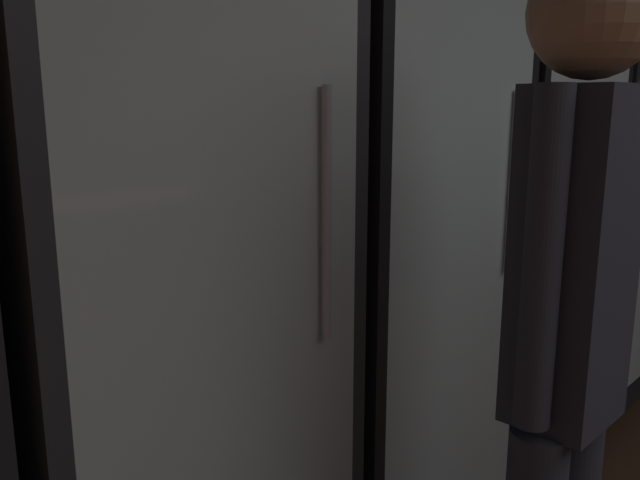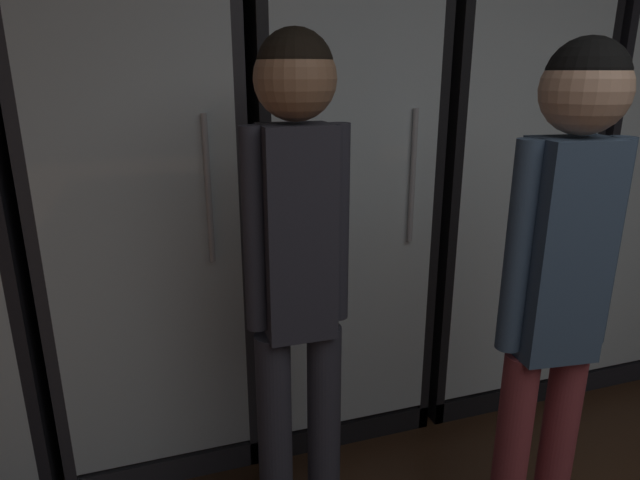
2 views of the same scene
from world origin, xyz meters
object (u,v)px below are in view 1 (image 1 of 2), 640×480
(cooler_far_right, at_px, (579,178))
(cooler_right, at_px, (497,194))
(shopper_far, at_px, (570,304))
(cooler_center, at_px, (369,222))
(cooler_left, at_px, (140,266))

(cooler_far_right, bearing_deg, cooler_right, -179.87)
(cooler_far_right, height_order, shopper_far, cooler_far_right)
(cooler_center, height_order, cooler_far_right, same)
(shopper_far, bearing_deg, cooler_far_right, 22.09)
(cooler_right, distance_m, cooler_far_right, 0.76)
(shopper_far, bearing_deg, cooler_center, 64.92)
(cooler_far_right, bearing_deg, shopper_far, -157.91)
(cooler_left, height_order, cooler_center, same)
(cooler_right, xyz_separation_m, cooler_far_right, (0.76, 0.00, -0.00))
(cooler_center, relative_size, cooler_right, 1.00)
(cooler_left, xyz_separation_m, cooler_center, (0.75, -0.00, -0.00))
(cooler_right, bearing_deg, shopper_far, -145.74)
(cooler_left, relative_size, cooler_right, 1.00)
(cooler_right, relative_size, shopper_far, 1.28)
(cooler_center, height_order, cooler_right, same)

